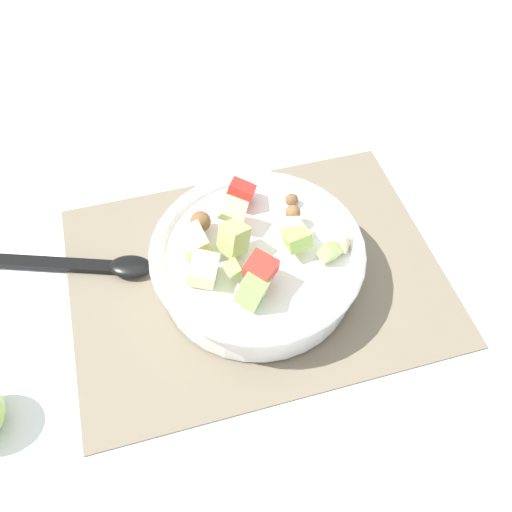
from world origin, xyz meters
The scene contains 4 objects.
ground_plane centered at (0.00, 0.00, 0.00)m, with size 2.40×2.40×0.00m, color silver.
placemat centered at (0.00, 0.00, 0.00)m, with size 0.48×0.36×0.01m, color #756B56.
salad_bowl centered at (0.00, -0.01, 0.04)m, with size 0.27×0.27×0.11m.
serving_spoon centered at (-0.20, 0.06, 0.01)m, with size 0.21×0.10×0.01m.
Camera 1 is at (-0.11, -0.41, 0.60)m, focal length 39.10 mm.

